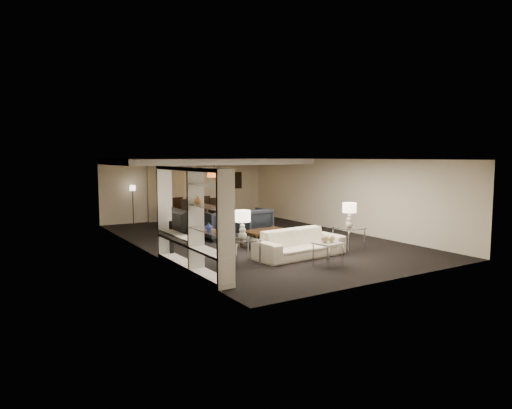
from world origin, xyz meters
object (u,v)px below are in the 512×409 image
at_px(armchair_right, 253,222).
at_px(vase_blue, 209,226).
at_px(chair_nl, 188,213).
at_px(chair_fr, 203,208).
at_px(coffee_table, 266,238).
at_px(side_table_left, 243,252).
at_px(television, 176,221).
at_px(pendant_light, 214,174).
at_px(floor_speaker, 171,239).
at_px(dining_table, 196,215).
at_px(chair_nm, 203,212).
at_px(table_lamp_right, 349,215).
at_px(table_lamp_left, 243,225).
at_px(vase_amber, 198,200).
at_px(sofa, 300,243).
at_px(side_table_right, 349,239).
at_px(chair_nr, 217,211).
at_px(armchair_left, 220,225).
at_px(marble_table, 328,254).
at_px(chair_fl, 175,210).
at_px(chair_fm, 189,209).
at_px(floor_lamp, 133,205).

relative_size(armchair_right, vase_blue, 6.32).
bearing_deg(chair_nl, chair_fr, 52.97).
xyz_separation_m(coffee_table, side_table_left, (-1.70, -1.60, 0.07)).
bearing_deg(armchair_right, television, 27.65).
distance_m(pendant_light, floor_speaker, 5.94).
relative_size(dining_table, chair_nm, 1.92).
bearing_deg(dining_table, table_lamp_right, -74.22).
height_order(table_lamp_left, vase_amber, vase_amber).
bearing_deg(sofa, table_lamp_right, -4.07).
xyz_separation_m(side_table_right, table_lamp_right, (0.00, 0.00, 0.66)).
bearing_deg(armchair_right, chair_nl, -75.72).
relative_size(pendant_light, side_table_right, 0.78).
bearing_deg(chair_nr, armchair_right, -101.60).
distance_m(armchair_right, floor_speaker, 3.83).
bearing_deg(floor_speaker, side_table_left, -37.07).
relative_size(sofa, chair_nm, 2.42).
bearing_deg(table_lamp_right, side_table_right, 0.00).
xyz_separation_m(side_table_right, chair_nr, (-0.90, 6.26, 0.19)).
bearing_deg(chair_nr, armchair_left, -123.04).
relative_size(pendant_light, marble_table, 0.93).
height_order(chair_nm, chair_nr, same).
relative_size(television, chair_fl, 0.96).
xyz_separation_m(pendant_light, chair_fl, (-1.05, 1.34, -1.42)).
bearing_deg(armchair_left, chair_fm, -95.67).
height_order(chair_nm, chair_fr, same).
bearing_deg(table_lamp_left, television, 138.52).
bearing_deg(television, side_table_right, -103.23).
height_order(table_lamp_right, vase_amber, vase_amber).
distance_m(chair_nl, chair_fl, 1.30).
xyz_separation_m(sofa, dining_table, (0.20, 6.91, -0.02)).
bearing_deg(armchair_left, coffee_table, 114.38).
height_order(dining_table, chair_fm, chair_fm).
distance_m(chair_nr, chair_fr, 1.30).
relative_size(sofa, table_lamp_right, 3.53).
xyz_separation_m(television, dining_table, (3.13, 5.82, -0.69)).
relative_size(dining_table, floor_lamp, 1.29).
bearing_deg(chair_nm, television, -118.56).
distance_m(table_lamp_left, chair_nm, 6.56).
distance_m(chair_fr, floor_lamp, 2.79).
height_order(side_table_left, vase_amber, vase_amber).
xyz_separation_m(table_lamp_right, chair_fr, (-0.90, 7.56, -0.47)).
bearing_deg(chair_fm, marble_table, 83.67).
distance_m(vase_blue, chair_nr, 8.01).
height_order(armchair_left, side_table_left, armchair_left).
bearing_deg(chair_fr, dining_table, 50.23).
xyz_separation_m(marble_table, floor_speaker, (-2.85, 2.75, 0.20)).
distance_m(side_table_left, chair_nm, 6.55).
bearing_deg(armchair_right, armchair_left, -4.40).
bearing_deg(vase_amber, table_lamp_right, 3.17).
distance_m(side_table_left, vase_blue, 1.70).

